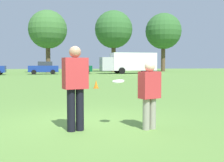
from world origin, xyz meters
The scene contains 11 objects.
ground_plane centered at (0.00, 0.00, 0.00)m, with size 163.74×163.74×0.00m, color #608C3D.
player_thrower centered at (-0.20, -0.58, 1.02)m, with size 0.57×0.42×1.81m.
player_defender centered at (1.40, -0.69, 0.83)m, with size 0.51×0.40×1.49m.
frisbee centered at (0.76, -0.38, 1.05)m, with size 0.27×0.27×0.08m.
traffic_cone centered at (1.35, 9.91, 0.23)m, with size 0.32×0.32×0.48m.
parked_car_center centered at (-3.59, 34.45, 0.92)m, with size 4.33×2.47×1.82m.
parked_car_mid_right centered at (1.32, 35.18, 0.92)m, with size 4.33×2.47×1.82m.
box_truck centered at (9.17, 35.07, 1.75)m, with size 8.66×3.43×3.18m.
tree_east_oak centered at (-3.47, 42.56, 7.36)m, with size 6.58×6.58×10.70m.
tree_far_east_pine centered at (8.57, 45.99, 8.01)m, with size 7.17×7.17×11.65m.
tree_far_west_pine centered at (18.82, 46.89, 7.98)m, with size 7.14×7.14×11.61m.
Camera 1 is at (-0.39, -6.50, 1.43)m, focal length 44.48 mm.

